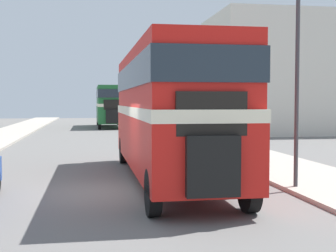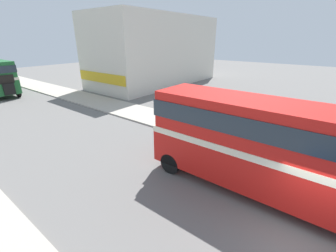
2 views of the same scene
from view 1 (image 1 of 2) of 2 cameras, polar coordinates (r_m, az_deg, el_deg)
ground_plane at (r=13.40m, az=-7.45°, el=-8.02°), size 120.00×120.00×0.00m
sidewalk_right at (r=15.21m, az=19.07°, el=-6.62°), size 3.50×120.00×0.12m
double_decker_bus at (r=15.02m, az=0.01°, el=2.66°), size 2.55×11.19×4.13m
bus_distant at (r=46.83m, az=-7.14°, el=2.82°), size 2.46×9.68×4.05m
pedestrian_walking at (r=20.26m, az=10.47°, el=-1.22°), size 0.34×0.34×1.71m
street_lamp at (r=13.89m, az=15.50°, el=8.67°), size 0.36×0.36×5.86m
shop_building_block at (r=41.01m, az=19.13°, el=5.82°), size 19.90×8.81×9.37m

